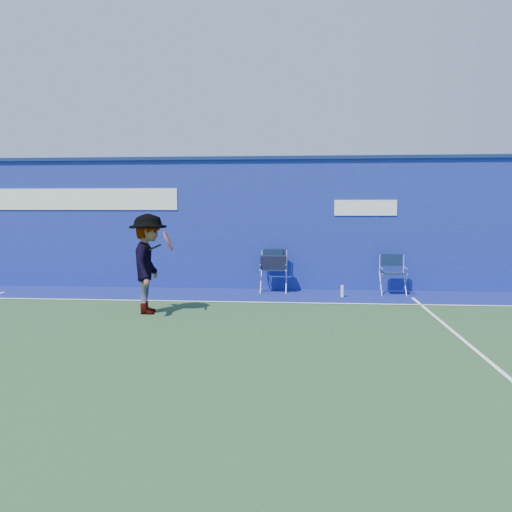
# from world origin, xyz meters

# --- Properties ---
(ground) EXTENTS (80.00, 80.00, 0.00)m
(ground) POSITION_xyz_m (0.00, 0.00, 0.00)
(ground) COLOR #264525
(ground) RESTS_ON ground
(stadium_wall) EXTENTS (24.00, 0.50, 3.08)m
(stadium_wall) POSITION_xyz_m (-0.00, 5.20, 1.55)
(stadium_wall) COLOR navy
(stadium_wall) RESTS_ON ground
(out_of_bounds_strip) EXTENTS (24.00, 1.80, 0.01)m
(out_of_bounds_strip) POSITION_xyz_m (0.00, 4.10, 0.00)
(out_of_bounds_strip) COLOR navy
(out_of_bounds_strip) RESTS_ON ground
(court_lines) EXTENTS (24.00, 12.00, 0.01)m
(court_lines) POSITION_xyz_m (0.00, 0.60, 0.01)
(court_lines) COLOR white
(court_lines) RESTS_ON out_of_bounds_strip
(directors_chair_left) EXTENTS (0.57, 0.53, 0.96)m
(directors_chair_left) POSITION_xyz_m (1.54, 4.60, 0.41)
(directors_chair_left) COLOR silver
(directors_chair_left) RESTS_ON ground
(directors_chair_right) EXTENTS (0.53, 0.47, 0.88)m
(directors_chair_right) POSITION_xyz_m (4.16, 4.47, 0.28)
(directors_chair_right) COLOR silver
(directors_chair_right) RESTS_ON ground
(water_bottle) EXTENTS (0.07, 0.07, 0.26)m
(water_bottle) POSITION_xyz_m (3.03, 4.01, 0.13)
(water_bottle) COLOR white
(water_bottle) RESTS_ON ground
(tennis_player) EXTENTS (0.93, 1.24, 1.80)m
(tennis_player) POSITION_xyz_m (-0.58, 2.00, 0.90)
(tennis_player) COLOR #EA4738
(tennis_player) RESTS_ON ground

